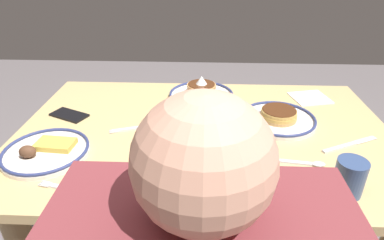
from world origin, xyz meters
name	(u,v)px	position (x,y,z in m)	size (l,w,h in m)	color
dining_table	(203,162)	(0.00, 0.00, 0.61)	(1.34, 0.88, 0.75)	tan
plate_near_main	(277,118)	(-0.28, -0.07, 0.77)	(0.28, 0.28, 0.05)	silver
plate_center_pancakes	(201,93)	(0.02, -0.28, 0.77)	(0.28, 0.28, 0.10)	silver
plate_far_companion	(45,151)	(0.50, 0.18, 0.77)	(0.27, 0.27, 0.05)	silver
coffee_mug	(349,177)	(-0.39, 0.31, 0.80)	(0.11, 0.08, 0.10)	#334772
drinking_glass	(234,156)	(-0.09, 0.23, 0.80)	(0.08, 0.08, 0.11)	silver
cell_phone	(68,115)	(0.53, -0.09, 0.76)	(0.14, 0.07, 0.01)	black
paper_napkin	(309,98)	(-0.46, -0.29, 0.76)	(0.15, 0.14, 0.00)	white
fork_near	(134,129)	(0.25, 0.01, 0.76)	(0.18, 0.07, 0.01)	silver
fork_far	(70,189)	(0.36, 0.34, 0.76)	(0.20, 0.06, 0.01)	silver
butter_knife	(349,144)	(-0.49, 0.08, 0.76)	(0.21, 0.11, 0.01)	silver
tea_spoon	(299,162)	(-0.29, 0.19, 0.76)	(0.20, 0.05, 0.01)	silver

